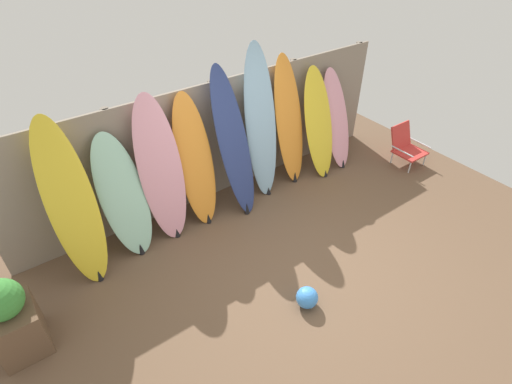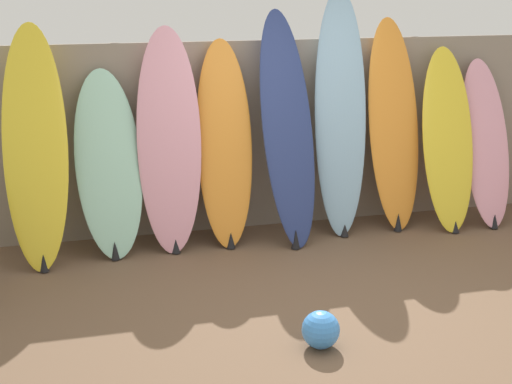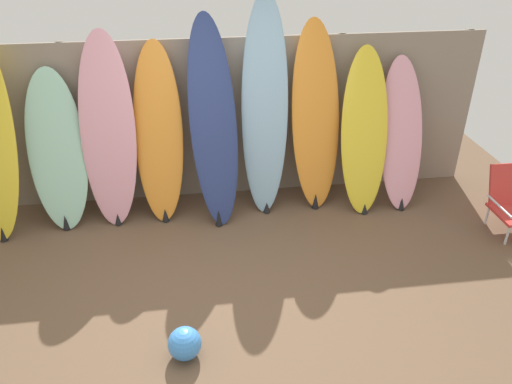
# 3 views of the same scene
# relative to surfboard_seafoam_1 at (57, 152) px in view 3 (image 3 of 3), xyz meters

# --- Properties ---
(ground) EXTENTS (7.68, 7.68, 0.00)m
(ground) POSITION_rel_surfboard_seafoam_1_xyz_m (1.57, -1.64, -0.79)
(ground) COLOR brown
(fence_back) EXTENTS (6.08, 0.11, 1.80)m
(fence_back) POSITION_rel_surfboard_seafoam_1_xyz_m (1.57, 0.37, 0.11)
(fence_back) COLOR gray
(fence_back) RESTS_ON ground
(surfboard_seafoam_1) EXTENTS (0.61, 0.60, 1.61)m
(surfboard_seafoam_1) POSITION_rel_surfboard_seafoam_1_xyz_m (0.00, 0.00, 0.00)
(surfboard_seafoam_1) COLOR #9ED6BC
(surfboard_seafoam_1) RESTS_ON ground
(surfboard_pink_2) EXTENTS (0.61, 0.56, 1.96)m
(surfboard_pink_2) POSITION_rel_surfboard_seafoam_1_xyz_m (0.53, -0.00, 0.18)
(surfboard_pink_2) COLOR pink
(surfboard_pink_2) RESTS_ON ground
(surfboard_orange_3) EXTENTS (0.54, 0.58, 1.84)m
(surfboard_orange_3) POSITION_rel_surfboard_seafoam_1_xyz_m (1.03, 0.01, 0.12)
(surfboard_orange_3) COLOR orange
(surfboard_orange_3) RESTS_ON ground
(surfboard_navy_4) EXTENTS (0.56, 0.76, 2.10)m
(surfboard_navy_4) POSITION_rel_surfboard_seafoam_1_xyz_m (1.59, -0.08, 0.24)
(surfboard_navy_4) COLOR navy
(surfboard_navy_4) RESTS_ON ground
(surfboard_skyblue_5) EXTENTS (0.55, 0.57, 2.27)m
(surfboard_skyblue_5) POSITION_rel_surfboard_seafoam_1_xyz_m (2.14, 0.03, 0.34)
(surfboard_skyblue_5) COLOR #8CB7D6
(surfboard_skyblue_5) RESTS_ON ground
(surfboard_orange_6) EXTENTS (0.58, 0.58, 2.01)m
(surfboard_orange_6) POSITION_rel_surfboard_seafoam_1_xyz_m (2.69, 0.05, 0.20)
(surfboard_orange_6) COLOR orange
(surfboard_orange_6) RESTS_ON ground
(surfboard_yellow_7) EXTENTS (0.57, 0.69, 1.73)m
(surfboard_yellow_7) POSITION_rel_surfboard_seafoam_1_xyz_m (3.20, -0.07, 0.07)
(surfboard_yellow_7) COLOR yellow
(surfboard_yellow_7) RESTS_ON ground
(surfboard_pink_8) EXTENTS (0.50, 0.67, 1.60)m
(surfboard_pink_8) POSITION_rel_surfboard_seafoam_1_xyz_m (3.64, -0.05, -0.00)
(surfboard_pink_8) COLOR pink
(surfboard_pink_8) RESTS_ON ground
(beach_ball) EXTENTS (0.25, 0.25, 0.25)m
(beach_ball) POSITION_rel_surfboard_seafoam_1_xyz_m (1.22, -2.12, -0.66)
(beach_ball) COLOR #3F8CE5
(beach_ball) RESTS_ON ground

